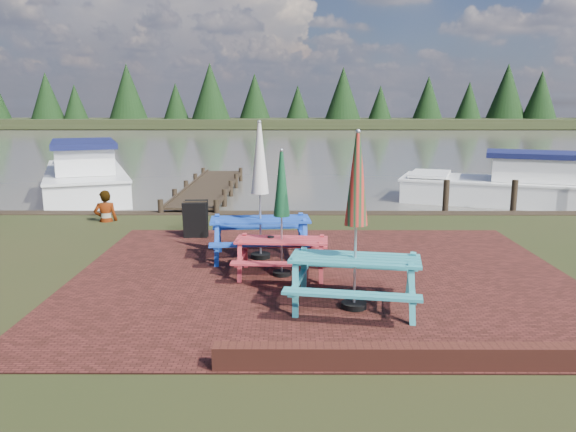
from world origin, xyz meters
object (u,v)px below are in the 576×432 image
(picnic_table_blue, at_px, (260,212))
(jetty, at_px, (210,187))
(boat_near, at_px, (516,187))
(chalkboard, at_px, (196,219))
(person, at_px, (104,191))
(picnic_table_red, at_px, (282,233))
(boat_jetty, at_px, (85,177))
(picnic_table_teal, at_px, (355,249))

(picnic_table_blue, xyz_separation_m, jetty, (-2.32, 9.07, -0.85))
(jetty, xyz_separation_m, boat_near, (10.38, -1.71, 0.26))
(chalkboard, height_order, person, person)
(chalkboard, bearing_deg, picnic_table_red, -59.06)
(picnic_table_blue, height_order, jetty, picnic_table_blue)
(picnic_table_red, relative_size, boat_near, 0.31)
(boat_near, bearing_deg, picnic_table_red, 158.10)
(boat_jetty, height_order, boat_near, boat_jetty)
(picnic_table_red, bearing_deg, picnic_table_teal, -51.78)
(picnic_table_blue, bearing_deg, picnic_table_red, -73.91)
(boat_near, bearing_deg, picnic_table_teal, 167.40)
(jetty, bearing_deg, person, -110.14)
(picnic_table_teal, relative_size, picnic_table_red, 1.18)
(boat_near, bearing_deg, chalkboard, 139.92)
(jetty, relative_size, boat_near, 1.21)
(picnic_table_teal, xyz_separation_m, chalkboard, (-3.18, 4.59, -0.49))
(boat_jetty, bearing_deg, person, -86.68)
(picnic_table_blue, distance_m, jetty, 9.40)
(picnic_table_teal, distance_m, picnic_table_blue, 3.24)
(jetty, xyz_separation_m, boat_jetty, (-4.51, 0.09, 0.34))
(boat_near, bearing_deg, picnic_table_blue, 152.26)
(person, bearing_deg, chalkboard, 131.29)
(boat_jetty, distance_m, person, 6.10)
(picnic_table_teal, distance_m, boat_jetty, 14.65)
(picnic_table_blue, relative_size, jetty, 0.30)
(picnic_table_red, relative_size, jetty, 0.25)
(picnic_table_teal, xyz_separation_m, picnic_table_blue, (-1.58, 2.83, 0.02))
(picnic_table_teal, xyz_separation_m, picnic_table_red, (-1.13, 1.66, -0.14))
(chalkboard, relative_size, boat_near, 0.12)
(picnic_table_teal, distance_m, picnic_table_red, 2.01)
(picnic_table_red, height_order, person, picnic_table_red)
(picnic_table_teal, bearing_deg, person, 142.38)
(chalkboard, distance_m, jetty, 7.34)
(boat_jetty, xyz_separation_m, person, (2.52, -5.54, 0.38))
(chalkboard, height_order, boat_near, boat_near)
(picnic_table_blue, bearing_deg, chalkboard, 127.34)
(picnic_table_red, distance_m, person, 6.75)
(picnic_table_blue, bearing_deg, jetty, 99.47)
(picnic_table_blue, bearing_deg, picnic_table_teal, -65.64)
(picnic_table_red, distance_m, chalkboard, 3.60)
(picnic_table_teal, height_order, jetty, picnic_table_teal)
(picnic_table_red, height_order, boat_jetty, picnic_table_red)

